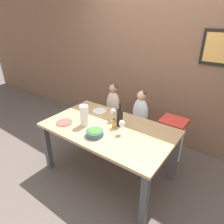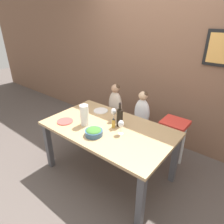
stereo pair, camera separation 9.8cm
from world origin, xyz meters
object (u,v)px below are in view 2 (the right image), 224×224
(chair_far_left, at_px, (115,121))
(paper_towel_roll, at_px, (84,115))
(wine_bottle, at_px, (120,117))
(salad_bowl_large, at_px, (94,132))
(wine_glass_far, at_px, (113,112))
(person_child_left, at_px, (115,101))
(person_child_center, at_px, (142,110))
(chair_far_center, at_px, (141,131))
(wine_glass_near, at_px, (121,124))
(chair_right_highchair, at_px, (173,132))
(dinner_plate_back_left, at_px, (101,111))
(dinner_plate_front_left, at_px, (65,121))

(chair_far_left, relative_size, paper_towel_roll, 1.74)
(wine_bottle, relative_size, salad_bowl_large, 1.48)
(paper_towel_roll, bearing_deg, wine_glass_far, 53.56)
(person_child_left, bearing_deg, person_child_center, 0.00)
(wine_glass_far, bearing_deg, person_child_left, 125.62)
(paper_towel_roll, bearing_deg, chair_far_center, 66.76)
(wine_bottle, bearing_deg, wine_glass_near, -48.93)
(wine_bottle, xyz_separation_m, salad_bowl_large, (-0.10, -0.36, -0.08))
(person_child_left, height_order, wine_glass_far, person_child_left)
(chair_right_highchair, height_order, salad_bowl_large, salad_bowl_large)
(chair_right_highchair, relative_size, dinner_plate_back_left, 3.50)
(chair_far_center, bearing_deg, wine_bottle, -89.18)
(person_child_center, xyz_separation_m, wine_glass_near, (0.13, -0.70, 0.12))
(person_child_center, height_order, wine_glass_far, person_child_center)
(chair_far_left, xyz_separation_m, wine_glass_near, (0.62, -0.70, 0.47))
(dinner_plate_back_left, bearing_deg, wine_glass_far, -19.26)
(person_child_center, bearing_deg, person_child_left, 180.00)
(dinner_plate_front_left, bearing_deg, wine_glass_near, 16.59)
(paper_towel_roll, bearing_deg, chair_far_left, 100.15)
(chair_right_highchair, distance_m, salad_bowl_large, 1.11)
(chair_right_highchair, distance_m, wine_glass_far, 0.86)
(wine_glass_near, bearing_deg, dinner_plate_back_left, 152.33)
(chair_far_center, distance_m, dinner_plate_back_left, 0.69)
(chair_right_highchair, xyz_separation_m, wine_glass_near, (-0.37, -0.70, 0.31))
(chair_right_highchair, distance_m, wine_glass_near, 0.85)
(chair_right_highchair, xyz_separation_m, dinner_plate_back_left, (-0.95, -0.40, 0.18))
(wine_glass_far, relative_size, salad_bowl_large, 0.86)
(wine_bottle, bearing_deg, person_child_left, 131.86)
(chair_right_highchair, relative_size, wine_glass_far, 4.03)
(chair_far_left, bearing_deg, person_child_center, 0.07)
(wine_glass_far, height_order, dinner_plate_back_left, wine_glass_far)
(wine_bottle, relative_size, dinner_plate_back_left, 1.50)
(wine_glass_far, relative_size, dinner_plate_front_left, 0.87)
(dinner_plate_front_left, bearing_deg, chair_far_center, 56.95)
(wine_glass_near, height_order, dinner_plate_front_left, wine_glass_near)
(paper_towel_roll, distance_m, salad_bowl_large, 0.29)
(person_child_center, bearing_deg, wine_glass_near, -79.15)
(chair_right_highchair, height_order, dinner_plate_back_left, dinner_plate_back_left)
(chair_far_center, bearing_deg, person_child_center, 90.00)
(chair_far_left, distance_m, wine_glass_near, 1.05)
(person_child_left, relative_size, salad_bowl_large, 2.69)
(salad_bowl_large, bearing_deg, wine_bottle, 74.40)
(chair_right_highchair, height_order, person_child_left, person_child_left)
(wine_bottle, bearing_deg, chair_right_highchair, 48.38)
(chair_right_highchair, bearing_deg, person_child_left, 179.96)
(chair_far_left, distance_m, salad_bowl_large, 1.07)
(dinner_plate_front_left, bearing_deg, chair_right_highchair, 39.89)
(person_child_center, distance_m, paper_towel_roll, 0.88)
(chair_right_highchair, bearing_deg, paper_towel_roll, -136.44)
(person_child_left, xyz_separation_m, person_child_center, (0.49, 0.00, 0.00))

